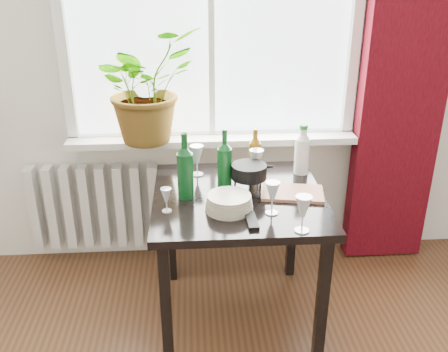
{
  "coord_description": "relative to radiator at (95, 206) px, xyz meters",
  "views": [
    {
      "loc": [
        -0.13,
        -0.68,
        1.83
      ],
      "look_at": [
        0.03,
        1.55,
        0.85
      ],
      "focal_mm": 40.0,
      "sensor_mm": 36.0,
      "label": 1
    }
  ],
  "objects": [
    {
      "name": "bottle_amber",
      "position": [
        0.96,
        -0.36,
        0.49
      ],
      "size": [
        0.07,
        0.07,
        0.26
      ],
      "primitive_type": null,
      "rotation": [
        0.0,
        0.0,
        -0.15
      ],
      "color": "brown",
      "rests_on": "table"
    },
    {
      "name": "wineglass_front_right",
      "position": [
        0.98,
        -0.84,
        0.44
      ],
      "size": [
        0.08,
        0.08,
        0.16
      ],
      "primitive_type": null,
      "rotation": [
        0.0,
        0.0,
        0.28
      ],
      "color": "silver",
      "rests_on": "table"
    },
    {
      "name": "wine_bottle_left",
      "position": [
        0.59,
        -0.64,
        0.53
      ],
      "size": [
        0.09,
        0.09,
        0.34
      ],
      "primitive_type": null,
      "rotation": [
        0.0,
        0.0,
        0.18
      ],
      "color": "#0B3C17",
      "rests_on": "table"
    },
    {
      "name": "tv_remote",
      "position": [
        0.88,
        -0.91,
        0.37
      ],
      "size": [
        0.05,
        0.16,
        0.02
      ],
      "primitive_type": "cube",
      "rotation": [
        0.0,
        0.0,
        0.04
      ],
      "color": "black",
      "rests_on": "table"
    },
    {
      "name": "window",
      "position": [
        0.75,
        0.04,
        1.22
      ],
      "size": [
        1.72,
        0.08,
        1.62
      ],
      "color": "white",
      "rests_on": "ground"
    },
    {
      "name": "fondue_pot",
      "position": [
        0.91,
        -0.58,
        0.43
      ],
      "size": [
        0.25,
        0.24,
        0.14
      ],
      "primitive_type": null,
      "rotation": [
        0.0,
        0.0,
        -0.32
      ],
      "color": "black",
      "rests_on": "table"
    },
    {
      "name": "potted_plant",
      "position": [
        0.37,
        -0.07,
        0.79
      ],
      "size": [
        0.76,
        0.76,
        0.64
      ],
      "primitive_type": "imported",
      "rotation": [
        0.0,
        0.0,
        0.78
      ],
      "color": "#1F7624",
      "rests_on": "windowsill"
    },
    {
      "name": "wineglass_front_left",
      "position": [
        0.5,
        -0.78,
        0.42
      ],
      "size": [
        0.05,
        0.05,
        0.12
      ],
      "primitive_type": null,
      "rotation": [
        0.0,
        0.0,
        0.05
      ],
      "color": "silver",
      "rests_on": "table"
    },
    {
      "name": "table",
      "position": [
        0.85,
        -0.63,
        0.27
      ],
      "size": [
        0.85,
        0.85,
        0.74
      ],
      "color": "black",
      "rests_on": "ground"
    },
    {
      "name": "wineglass_back_left",
      "position": [
        0.65,
        -0.36,
        0.45
      ],
      "size": [
        0.1,
        0.1,
        0.17
      ],
      "primitive_type": null,
      "rotation": [
        0.0,
        0.0,
        -0.38
      ],
      "color": "white",
      "rests_on": "table"
    },
    {
      "name": "curtain",
      "position": [
        1.87,
        -0.06,
        0.92
      ],
      "size": [
        0.5,
        0.12,
        2.56
      ],
      "color": "#37050B",
      "rests_on": "ground"
    },
    {
      "name": "wine_bottle_right",
      "position": [
        0.79,
        -0.54,
        0.52
      ],
      "size": [
        0.08,
        0.08,
        0.32
      ],
      "primitive_type": null,
      "rotation": [
        0.0,
        0.0,
        -0.1
      ],
      "color": "#0D481A",
      "rests_on": "table"
    },
    {
      "name": "radiator",
      "position": [
        0.0,
        0.0,
        0.0
      ],
      "size": [
        0.8,
        0.1,
        0.55
      ],
      "color": "silver",
      "rests_on": "ground"
    },
    {
      "name": "plate_stack",
      "position": [
        0.79,
        -0.79,
        0.4
      ],
      "size": [
        0.29,
        0.29,
        0.07
      ],
      "primitive_type": "cylinder",
      "rotation": [
        0.0,
        0.0,
        0.37
      ],
      "color": "beige",
      "rests_on": "table"
    },
    {
      "name": "cleaning_bottle",
      "position": [
        1.22,
        -0.38,
        0.5
      ],
      "size": [
        0.08,
        0.08,
        0.28
      ],
      "primitive_type": null,
      "rotation": [
        0.0,
        0.0,
        0.01
      ],
      "color": "white",
      "rests_on": "table"
    },
    {
      "name": "cutting_board",
      "position": [
        1.12,
        -0.64,
        0.37
      ],
      "size": [
        0.34,
        0.25,
        0.02
      ],
      "primitive_type": "cube",
      "rotation": [
        0.0,
        0.0,
        -0.18
      ],
      "color": "#A6654A",
      "rests_on": "table"
    },
    {
      "name": "wineglass_far_right",
      "position": [
        1.09,
        -1.01,
        0.45
      ],
      "size": [
        0.08,
        0.08,
        0.17
      ],
      "primitive_type": null,
      "rotation": [
        0.0,
        0.0,
        -0.11
      ],
      "color": "silver",
      "rests_on": "table"
    },
    {
      "name": "wineglass_back_center",
      "position": [
        0.96,
        -0.46,
        0.45
      ],
      "size": [
        0.1,
        0.1,
        0.18
      ],
      "primitive_type": null,
      "rotation": [
        0.0,
        0.0,
        -0.39
      ],
      "color": "silver",
      "rests_on": "table"
    },
    {
      "name": "windowsill",
      "position": [
        0.75,
        -0.03,
        0.44
      ],
      "size": [
        1.72,
        0.2,
        0.04
      ],
      "color": "silver",
      "rests_on": "ground"
    }
  ]
}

